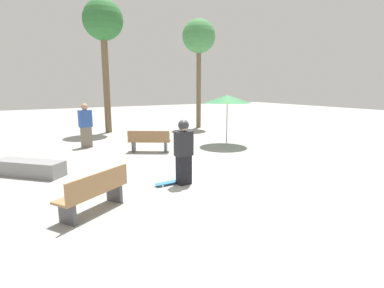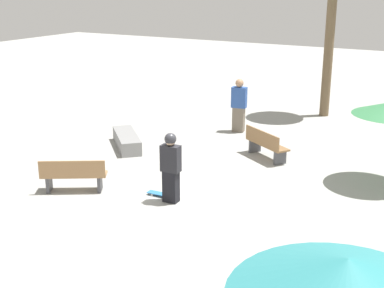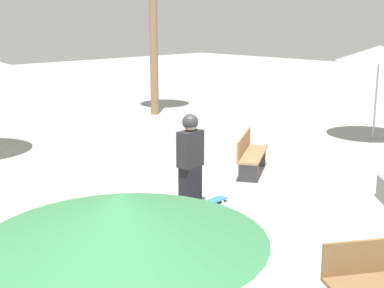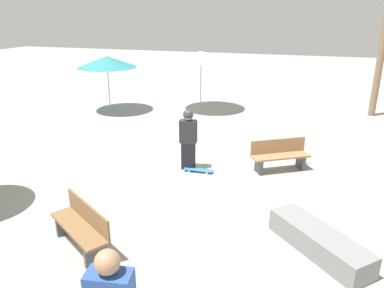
{
  "view_description": "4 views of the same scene",
  "coord_description": "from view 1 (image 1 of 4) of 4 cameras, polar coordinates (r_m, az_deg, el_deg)",
  "views": [
    {
      "loc": [
        -7.17,
        3.95,
        2.5
      ],
      "look_at": [
        -0.21,
        -0.16,
        0.94
      ],
      "focal_mm": 28.0,
      "sensor_mm": 36.0,
      "label": 1
    },
    {
      "loc": [
        -10.52,
        -5.84,
        5.05
      ],
      "look_at": [
        -0.17,
        0.03,
        1.35
      ],
      "focal_mm": 50.0,
      "sensor_mm": 36.0,
      "label": 2
    },
    {
      "loc": [
        5.81,
        -5.83,
        3.29
      ],
      "look_at": [
        -0.29,
        0.05,
        1.27
      ],
      "focal_mm": 50.0,
      "sensor_mm": 36.0,
      "label": 3
    },
    {
      "loc": [
        8.46,
        3.31,
        4.15
      ],
      "look_at": [
        -0.85,
        0.37,
        0.65
      ],
      "focal_mm": 35.0,
      "sensor_mm": 36.0,
      "label": 4
    }
  ],
  "objects": [
    {
      "name": "bystander_watching",
      "position": [
        13.14,
        -19.6,
        3.32
      ],
      "size": [
        0.35,
        0.53,
        1.82
      ],
      "rotation": [
        0.0,
        0.0,
        4.87
      ],
      "color": "#726656",
      "rests_on": "ground_plane"
    },
    {
      "name": "skateboard",
      "position": [
        7.84,
        -4.27,
        -7.29
      ],
      "size": [
        0.23,
        0.81,
        0.07
      ],
      "rotation": [
        0.0,
        0.0,
        1.61
      ],
      "color": "teal",
      "rests_on": "ground_plane"
    },
    {
      "name": "bench_near",
      "position": [
        11.64,
        -8.14,
        0.52
      ],
      "size": [
        1.23,
        1.59,
        0.85
      ],
      "rotation": [
        0.0,
        0.0,
        4.15
      ],
      "color": "#47474C",
      "rests_on": "ground_plane"
    },
    {
      "name": "shade_umbrella_green",
      "position": [
        12.87,
        6.75,
        8.52
      ],
      "size": [
        1.98,
        1.98,
        2.15
      ],
      "color": "#B7B7BC",
      "rests_on": "ground_plane"
    },
    {
      "name": "ground_plane",
      "position": [
        8.56,
        -1.63,
        -6.09
      ],
      "size": [
        60.0,
        60.0,
        0.0
      ],
      "primitive_type": "plane",
      "color": "#9E9E99"
    },
    {
      "name": "skater_main",
      "position": [
        7.64,
        -1.6,
        -1.14
      ],
      "size": [
        0.28,
        0.46,
        1.68
      ],
      "rotation": [
        0.0,
        0.0,
        1.63
      ],
      "color": "black",
      "rests_on": "ground_plane"
    },
    {
      "name": "palm_tree_left",
      "position": [
        17.34,
        -16.57,
        21.01
      ],
      "size": [
        2.07,
        2.07,
        6.93
      ],
      "color": "brown",
      "rests_on": "ground_plane"
    },
    {
      "name": "palm_tree_far_back",
      "position": [
        18.65,
        1.31,
        19.41
      ],
      "size": [
        1.95,
        1.95,
        6.38
      ],
      "color": "brown",
      "rests_on": "ground_plane"
    },
    {
      "name": "concrete_ledge",
      "position": [
        9.74,
        -28.6,
        -4.03
      ],
      "size": [
        1.88,
        1.88,
        0.43
      ],
      "rotation": [
        0.0,
        0.0,
        0.78
      ],
      "color": "gray",
      "rests_on": "ground_plane"
    },
    {
      "name": "bench_far",
      "position": [
        6.36,
        -18.08,
        -8.72
      ],
      "size": [
        1.21,
        1.59,
        0.85
      ],
      "rotation": [
        0.0,
        0.0,
        5.26
      ],
      "color": "#47474C",
      "rests_on": "ground_plane"
    }
  ]
}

